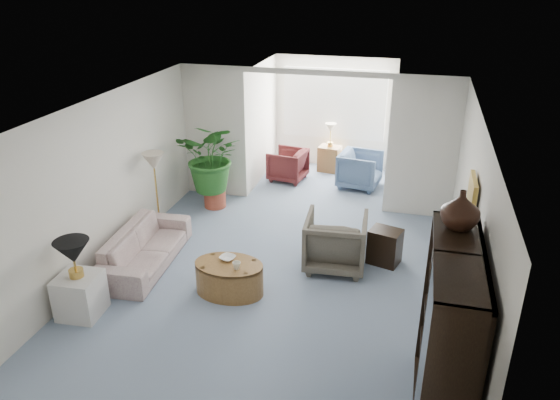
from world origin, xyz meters
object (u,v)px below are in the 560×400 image
(wingback_chair, at_px, (336,242))
(sunroom_chair_maroon, at_px, (288,165))
(sunroom_chair_blue, at_px, (360,170))
(end_table, at_px, (80,295))
(floor_lamp, at_px, (153,161))
(coffee_cup, at_px, (237,266))
(framed_picture, at_px, (473,198))
(table_lamp, at_px, (72,252))
(cabinet_urn, at_px, (461,210))
(sunroom_table, at_px, (329,159))
(sofa, at_px, (145,247))
(entertainment_cabinet, at_px, (447,341))
(coffee_table, at_px, (229,278))
(plant_pot, at_px, (215,198))
(coffee_bowl, at_px, (228,258))
(side_table_dark, at_px, (385,246))

(wingback_chair, relative_size, sunroom_chair_maroon, 1.25)
(sunroom_chair_blue, bearing_deg, end_table, 159.19)
(floor_lamp, xyz_separation_m, coffee_cup, (1.91, -1.55, -0.75))
(framed_picture, relative_size, table_lamp, 1.14)
(cabinet_urn, xyz_separation_m, sunroom_table, (-2.23, 6.10, -1.78))
(floor_lamp, bearing_deg, sofa, -74.19)
(table_lamp, distance_m, sunroom_chair_blue, 6.02)
(entertainment_cabinet, relative_size, cabinet_urn, 4.92)
(end_table, height_order, entertainment_cabinet, entertainment_cabinet)
(entertainment_cabinet, xyz_separation_m, sunroom_chair_maroon, (-2.98, 5.85, -0.60))
(coffee_table, relative_size, cabinet_urn, 2.51)
(entertainment_cabinet, distance_m, plant_pot, 5.82)
(coffee_bowl, relative_size, wingback_chair, 0.23)
(framed_picture, bearing_deg, side_table_dark, 128.08)
(coffee_table, height_order, entertainment_cabinet, entertainment_cabinet)
(framed_picture, distance_m, plant_pot, 5.13)
(cabinet_urn, bearing_deg, floor_lamp, 150.83)
(end_table, xyz_separation_m, wingback_chair, (2.95, 2.01, 0.13))
(coffee_cup, bearing_deg, end_table, -154.89)
(framed_picture, bearing_deg, wingback_chair, 150.47)
(coffee_bowl, distance_m, wingback_chair, 1.64)
(sunroom_table, bearing_deg, side_table_dark, -68.07)
(wingback_chair, distance_m, sunroom_chair_blue, 3.23)
(sofa, distance_m, coffee_bowl, 1.46)
(sofa, distance_m, cabinet_urn, 4.79)
(framed_picture, height_order, sofa, framed_picture)
(floor_lamp, distance_m, wingback_chair, 3.18)
(coffee_cup, relative_size, sunroom_chair_blue, 0.14)
(framed_picture, relative_size, sunroom_chair_maroon, 0.69)
(sofa, distance_m, table_lamp, 1.50)
(floor_lamp, height_order, coffee_cup, floor_lamp)
(floor_lamp, distance_m, side_table_dark, 3.87)
(sunroom_chair_maroon, bearing_deg, table_lamp, -6.84)
(side_table_dark, distance_m, sunroom_table, 3.96)
(floor_lamp, height_order, sunroom_table, floor_lamp)
(entertainment_cabinet, bearing_deg, framed_picture, 82.16)
(wingback_chair, height_order, sunroom_chair_blue, wingback_chair)
(framed_picture, xyz_separation_m, sunroom_chair_blue, (-1.71, 4.18, -1.34))
(table_lamp, distance_m, coffee_table, 2.04)
(side_table_dark, height_order, sunroom_chair_blue, sunroom_chair_blue)
(sunroom_chair_blue, bearing_deg, framed_picture, -149.41)
(end_table, height_order, coffee_table, end_table)
(table_lamp, relative_size, coffee_cup, 4.03)
(entertainment_cabinet, distance_m, sunroom_chair_blue, 6.06)
(coffee_cup, xyz_separation_m, cabinet_urn, (2.58, -0.96, 1.55))
(floor_lamp, xyz_separation_m, coffee_table, (1.76, -1.45, -1.02))
(sofa, relative_size, entertainment_cabinet, 1.04)
(sunroom_chair_blue, distance_m, sunroom_chair_maroon, 1.50)
(coffee_bowl, distance_m, coffee_cup, 0.28)
(framed_picture, height_order, coffee_table, framed_picture)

